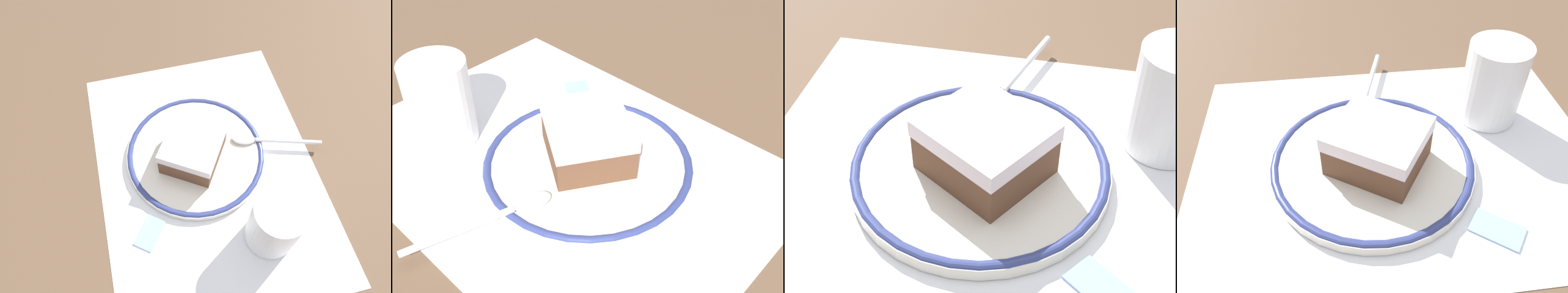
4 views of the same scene
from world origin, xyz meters
TOP-DOWN VIEW (x-y plane):
  - ground_plane at (0.00, 0.00)m, footprint 2.40×2.40m
  - placemat at (0.00, 0.00)m, footprint 0.46×0.34m
  - plate at (-0.03, -0.01)m, footprint 0.22×0.22m
  - cake_slice at (-0.02, -0.02)m, footprint 0.12×0.12m
  - spoon at (-0.02, 0.10)m, footprint 0.06×0.15m
  - cup at (0.13, 0.06)m, footprint 0.07×0.07m
  - sugar_packet at (0.08, -0.11)m, footprint 0.06×0.05m

SIDE VIEW (x-z plane):
  - ground_plane at x=0.00m, z-range 0.00..0.00m
  - placemat at x=0.00m, z-range 0.00..0.00m
  - sugar_packet at x=0.08m, z-range 0.00..0.01m
  - plate at x=-0.03m, z-range 0.00..0.02m
  - spoon at x=-0.02m, z-range 0.01..0.02m
  - cake_slice at x=-0.02m, z-range 0.01..0.06m
  - cup at x=0.13m, z-range -0.01..0.09m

